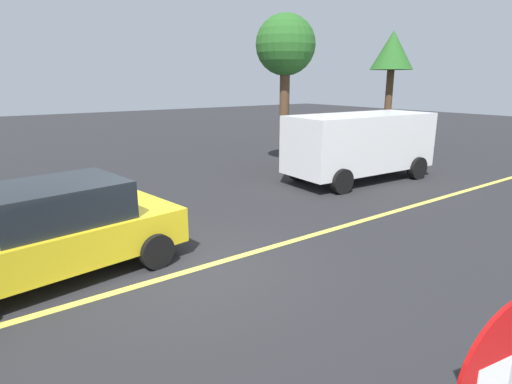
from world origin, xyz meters
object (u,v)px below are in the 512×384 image
object	(u,v)px
car_yellow_near_curb	(50,231)
tree_right_verge	(285,48)
tree_left_verge	(392,54)
white_van	(361,143)

from	to	relation	value
car_yellow_near_curb	tree_right_verge	xyz separation A→B (m)	(9.27, 4.98, 3.59)
tree_left_verge	car_yellow_near_curb	bearing A→B (deg)	-161.44
tree_left_verge	tree_right_verge	size ratio (longest dim) A/B	0.98
white_van	tree_left_verge	size ratio (longest dim) A/B	0.96
white_van	car_yellow_near_curb	distance (m)	10.07
white_van	tree_right_verge	size ratio (longest dim) A/B	0.94
white_van	tree_right_verge	distance (m)	4.54
tree_left_verge	tree_right_verge	bearing A→B (deg)	-176.30
car_yellow_near_curb	tree_left_verge	xyz separation A→B (m)	(16.15, 5.42, 3.66)
car_yellow_near_curb	tree_right_verge	distance (m)	11.12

